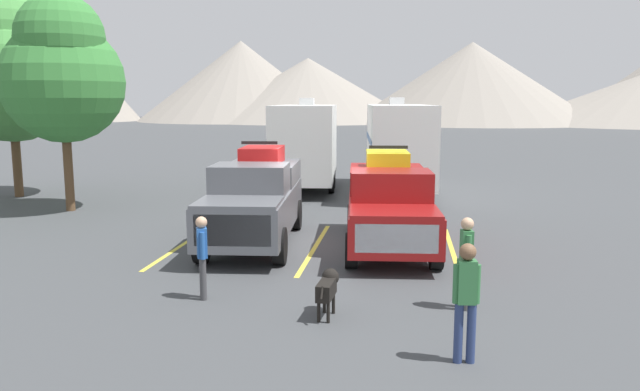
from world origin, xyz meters
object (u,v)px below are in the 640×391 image
person_b (466,295)px  dog (328,286)px  camper_trailer_a (305,142)px  camper_trailer_b (398,143)px  pickup_truck_a (255,198)px  person_a (466,257)px  person_c (202,252)px  pickup_truck_b (389,202)px

person_b → dog: (-2.19, 1.69, -0.48)m
camper_trailer_a → camper_trailer_b: size_ratio=0.82×
person_b → dog: person_b is taller
pickup_truck_a → camper_trailer_b: 10.18m
person_b → dog: bearing=142.2°
pickup_truck_a → dog: size_ratio=5.94×
camper_trailer_a → dog: bearing=-79.5°
person_b → pickup_truck_a: bearing=124.2°
camper_trailer_b → person_a: 14.24m
pickup_truck_a → person_b: size_ratio=3.35×
pickup_truck_a → person_c: 4.76m
person_a → person_b: 2.38m
dog → person_b: bearing=-37.8°
pickup_truck_a → person_c: (0.13, -4.75, -0.28)m
person_a → person_b: person_b is taller
pickup_truck_b → camper_trailer_a: 10.28m
pickup_truck_a → dog: 5.96m
camper_trailer_a → camper_trailer_b: camper_trailer_b is taller
pickup_truck_a → person_b: 8.49m
camper_trailer_b → pickup_truck_b: bearing=-90.6°
person_a → person_c: (-4.87, -0.09, -0.05)m
pickup_truck_b → person_a: pickup_truck_b is taller
person_c → person_a: bearing=1.1°
pickup_truck_b → camper_trailer_b: bearing=89.4°
pickup_truck_a → camper_trailer_b: size_ratio=0.65×
pickup_truck_a → pickup_truck_b: bearing=0.5°
camper_trailer_a → pickup_truck_b: bearing=-68.8°
person_b → dog: 2.81m
dog → pickup_truck_b: bearing=80.2°
camper_trailer_a → person_c: bearing=-88.7°
pickup_truck_a → camper_trailer_b: camper_trailer_b is taller
camper_trailer_b → person_b: size_ratio=5.17×
pickup_truck_b → camper_trailer_b: size_ratio=0.63×
camper_trailer_a → person_b: size_ratio=4.22×
pickup_truck_b → person_b: pickup_truck_b is taller
pickup_truck_a → person_b: pickup_truck_a is taller
pickup_truck_b → camper_trailer_a: (-3.70, 9.55, 0.87)m
camper_trailer_b → camper_trailer_a: bearing=178.4°
person_b → person_c: (-4.64, 2.28, -0.09)m
person_b → pickup_truck_b: bearing=100.1°
pickup_truck_b → dog: size_ratio=5.79×
camper_trailer_b → person_c: 14.69m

